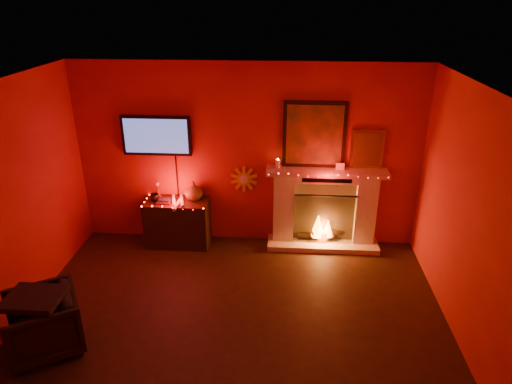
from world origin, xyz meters
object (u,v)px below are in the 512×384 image
at_px(fireplace, 324,201).
at_px(tv, 156,136).
at_px(armchair, 43,323).
at_px(sunburst_clock, 244,179).
at_px(console_table, 178,220).

relative_size(fireplace, tv, 1.76).
height_order(tv, armchair, tv).
xyz_separation_m(sunburst_clock, armchair, (-1.90, -2.54, -0.67)).
xyz_separation_m(fireplace, armchair, (-3.09, -2.45, -0.39)).
bearing_deg(tv, sunburst_clock, 1.24).
height_order(sunburst_clock, console_table, sunburst_clock).
bearing_deg(fireplace, armchair, -141.65).
relative_size(tv, armchair, 1.70).
bearing_deg(console_table, sunburst_clock, 12.52).
bearing_deg(fireplace, console_table, -176.69).
relative_size(sunburst_clock, console_table, 0.40).
bearing_deg(sunburst_clock, console_table, -167.48).
bearing_deg(armchair, console_table, 127.58).
distance_m(fireplace, tv, 2.61).
height_order(fireplace, sunburst_clock, fireplace).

